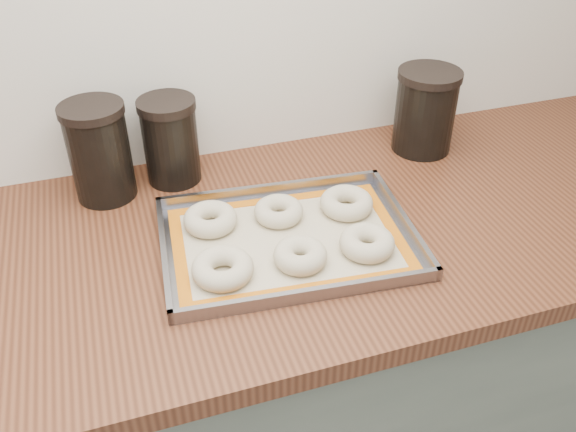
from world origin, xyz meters
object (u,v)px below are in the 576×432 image
object	(u,v)px
baking_tray	(288,239)
bagel_front_right	(367,243)
bagel_front_mid	(300,255)
bagel_front_left	(223,268)
bagel_back_right	(346,203)
bagel_back_left	(210,219)
canister_mid	(171,140)
canister_right	(425,111)
bagel_back_mid	(279,211)
canister_left	(99,152)

from	to	relation	value
baking_tray	bagel_front_right	bearing A→B (deg)	-30.42
baking_tray	bagel_front_mid	bearing A→B (deg)	-90.12
bagel_front_mid	bagel_front_right	bearing A→B (deg)	-1.83
bagel_front_left	bagel_back_right	size ratio (longest dim) A/B	1.02
bagel_back_left	canister_mid	world-z (taller)	canister_mid
bagel_front_mid	canister_right	size ratio (longest dim) A/B	0.50
bagel_back_left	canister_right	world-z (taller)	canister_right
bagel_front_left	bagel_front_right	world-z (taller)	same
bagel_back_left	baking_tray	bearing A→B (deg)	-33.99
canister_right	bagel_front_right	bearing A→B (deg)	-131.29
bagel_front_right	bagel_back_right	size ratio (longest dim) A/B	0.95
baking_tray	bagel_front_mid	xyz separation A→B (m)	(-0.00, -0.07, 0.02)
canister_right	canister_mid	bearing A→B (deg)	175.42
bagel_front_right	bagel_back_mid	world-z (taller)	bagel_front_right
bagel_front_mid	bagel_back_mid	xyz separation A→B (m)	(0.00, 0.14, -0.00)
bagel_front_right	bagel_back_left	size ratio (longest dim) A/B	0.98
bagel_front_left	bagel_front_mid	xyz separation A→B (m)	(0.14, -0.01, 0.00)
bagel_front_right	bagel_back_right	bearing A→B (deg)	83.83
baking_tray	canister_left	size ratio (longest dim) A/B	2.44
bagel_front_mid	bagel_front_right	size ratio (longest dim) A/B	0.95
bagel_front_left	canister_mid	size ratio (longest dim) A/B	0.58
bagel_back_left	canister_mid	distance (m)	0.22
bagel_back_mid	canister_right	distance (m)	0.44
canister_right	bagel_back_left	bearing A→B (deg)	-163.48
bagel_back_left	canister_mid	bearing A→B (deg)	99.82
bagel_back_left	bagel_front_mid	bearing A→B (deg)	-50.76
bagel_back_right	bagel_front_left	bearing A→B (deg)	-156.95
canister_left	canister_mid	xyz separation A→B (m)	(0.14, 0.02, -0.01)
bagel_front_left	bagel_back_left	distance (m)	0.15
canister_mid	canister_left	bearing A→B (deg)	-172.40
bagel_back_left	bagel_back_mid	world-z (taller)	bagel_back_left
bagel_front_mid	canister_left	xyz separation A→B (m)	(-0.30, 0.34, 0.08)
baking_tray	bagel_front_right	distance (m)	0.15
bagel_back_right	bagel_front_right	bearing A→B (deg)	-96.17
bagel_back_right	canister_mid	distance (m)	0.38
bagel_front_mid	bagel_back_left	xyz separation A→B (m)	(-0.13, 0.15, -0.00)
bagel_front_left	canister_left	world-z (taller)	canister_left
bagel_front_mid	bagel_front_left	bearing A→B (deg)	176.58
bagel_front_mid	bagel_back_right	world-z (taller)	bagel_front_mid
canister_left	canister_right	size ratio (longest dim) A/B	1.06
canister_left	canister_right	world-z (taller)	canister_left
baking_tray	bagel_front_mid	world-z (taller)	bagel_front_mid
bagel_front_left	bagel_front_mid	size ratio (longest dim) A/B	1.12
bagel_front_mid	bagel_back_mid	world-z (taller)	bagel_front_mid
bagel_back_right	canister_mid	xyz separation A→B (m)	(-0.30, 0.23, 0.07)
bagel_front_left	bagel_front_mid	distance (m)	0.14
bagel_front_right	bagel_back_mid	distance (m)	0.19
bagel_back_mid	canister_left	world-z (taller)	canister_left
bagel_back_left	bagel_back_right	size ratio (longest dim) A/B	0.97
bagel_back_mid	bagel_front_left	bearing A→B (deg)	-136.77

